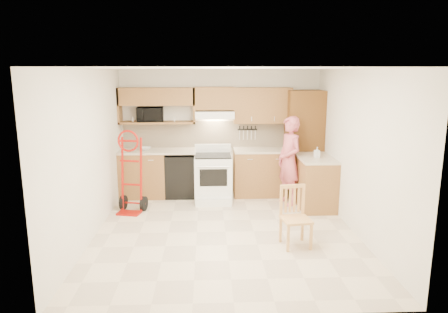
{
  "coord_description": "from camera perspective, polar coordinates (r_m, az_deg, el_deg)",
  "views": [
    {
      "loc": [
        -0.28,
        -6.0,
        2.46
      ],
      "look_at": [
        0.0,
        0.5,
        1.1
      ],
      "focal_mm": 32.74,
      "sensor_mm": 36.0,
      "label": 1
    }
  ],
  "objects": [
    {
      "name": "countertop_right",
      "position": [
        8.18,
        5.39,
        0.89
      ],
      "size": [
        1.14,
        0.63,
        0.04
      ],
      "primitive_type": "cube",
      "color": "#BAB098",
      "rests_on": "lower_cab_right"
    },
    {
      "name": "wall_front",
      "position": [
        3.94,
        1.71,
        -6.06
      ],
      "size": [
        4.0,
        0.02,
        2.5
      ],
      "primitive_type": "cube",
      "color": "white",
      "rests_on": "ground"
    },
    {
      "name": "dishwasher",
      "position": [
        8.23,
        -6.01,
        -2.59
      ],
      "size": [
        0.6,
        0.6,
        0.85
      ],
      "primitive_type": "cube",
      "color": "black",
      "rests_on": "ground"
    },
    {
      "name": "bowl",
      "position": [
        8.18,
        -10.91,
        1.08
      ],
      "size": [
        0.23,
        0.23,
        0.06
      ],
      "primitive_type": "imported",
      "rotation": [
        0.0,
        0.0,
        0.01
      ],
      "color": "white",
      "rests_on": "countertop_left"
    },
    {
      "name": "pantry_tall",
      "position": [
        8.3,
        11.03,
        1.8
      ],
      "size": [
        0.7,
        0.6,
        2.1
      ],
      "primitive_type": "cube",
      "color": "#523114",
      "rests_on": "ground"
    },
    {
      "name": "person",
      "position": [
        7.68,
        9.09,
        -0.6
      ],
      "size": [
        0.57,
        0.7,
        1.66
      ],
      "primitive_type": "imported",
      "rotation": [
        0.0,
        0.0,
        -1.25
      ],
      "color": "#C45865",
      "rests_on": "ground"
    },
    {
      "name": "backsplash",
      "position": [
        8.34,
        -0.5,
        3.11
      ],
      "size": [
        3.92,
        0.03,
        0.55
      ],
      "primitive_type": "cube",
      "color": "beige",
      "rests_on": "wall_back"
    },
    {
      "name": "countertop_return",
      "position": [
        7.58,
        12.74,
        -0.22
      ],
      "size": [
        0.63,
        1.0,
        0.04
      ],
      "primitive_type": "cube",
      "color": "#BAB098",
      "rests_on": "cab_return_right"
    },
    {
      "name": "lower_cab_right",
      "position": [
        8.28,
        5.33,
        -2.31
      ],
      "size": [
        1.14,
        0.6,
        0.9
      ],
      "primitive_type": "cube",
      "color": "brown",
      "rests_on": "ground"
    },
    {
      "name": "upper_cab_left",
      "position": [
        8.16,
        -9.38,
        8.27
      ],
      "size": [
        1.5,
        0.33,
        0.34
      ],
      "primitive_type": "cube",
      "color": "brown",
      "rests_on": "wall_back"
    },
    {
      "name": "upper_cab_center",
      "position": [
        8.11,
        -1.33,
        8.12
      ],
      "size": [
        0.76,
        0.33,
        0.44
      ],
      "primitive_type": "cube",
      "color": "brown",
      "rests_on": "wall_back"
    },
    {
      "name": "floor",
      "position": [
        6.5,
        0.19,
        -10.54
      ],
      "size": [
        4.0,
        4.5,
        0.02
      ],
      "primitive_type": "cube",
      "color": "beige",
      "rests_on": "ground"
    },
    {
      "name": "upper_cab_right",
      "position": [
        8.19,
        5.38,
        7.12
      ],
      "size": [
        1.14,
        0.33,
        0.7
      ],
      "primitive_type": "cube",
      "color": "brown",
      "rests_on": "wall_back"
    },
    {
      "name": "range",
      "position": [
        7.86,
        -1.52,
        -2.46
      ],
      "size": [
        0.71,
        0.94,
        1.05
      ],
      "primitive_type": null,
      "color": "white",
      "rests_on": "ground"
    },
    {
      "name": "lower_cab_left",
      "position": [
        8.3,
        -11.19,
        -2.44
      ],
      "size": [
        0.9,
        0.6,
        0.9
      ],
      "primitive_type": "cube",
      "color": "brown",
      "rests_on": "ground"
    },
    {
      "name": "knife_strip",
      "position": [
        8.34,
        3.29,
        3.37
      ],
      "size": [
        0.4,
        0.05,
        0.29
      ],
      "primitive_type": null,
      "color": "black",
      "rests_on": "backsplash"
    },
    {
      "name": "ceiling",
      "position": [
        6.01,
        0.21,
        12.28
      ],
      "size": [
        4.0,
        4.5,
        0.02
      ],
      "primitive_type": "cube",
      "color": "white",
      "rests_on": "ground"
    },
    {
      "name": "wall_left",
      "position": [
        6.36,
        -18.19,
        0.25
      ],
      "size": [
        0.02,
        4.5,
        2.5
      ],
      "primitive_type": "cube",
      "color": "white",
      "rests_on": "ground"
    },
    {
      "name": "dining_chair",
      "position": [
        5.93,
        10.03,
        -8.36
      ],
      "size": [
        0.44,
        0.47,
        0.87
      ],
      "primitive_type": null,
      "rotation": [
        0.0,
        0.0,
        0.14
      ],
      "color": "tan",
      "rests_on": "ground"
    },
    {
      "name": "hand_truck",
      "position": [
        7.35,
        -13.02,
        -2.65
      ],
      "size": [
        0.62,
        0.58,
        1.33
      ],
      "primitive_type": null,
      "rotation": [
        0.0,
        0.0,
        -0.22
      ],
      "color": "#A51109",
      "rests_on": "ground"
    },
    {
      "name": "cab_return_right",
      "position": [
        7.69,
        12.58,
        -3.65
      ],
      "size": [
        0.6,
        1.0,
        0.9
      ],
      "primitive_type": "cube",
      "color": "brown",
      "rests_on": "ground"
    },
    {
      "name": "wall_right",
      "position": [
        6.54,
        18.09,
        0.55
      ],
      "size": [
        0.02,
        4.5,
        2.5
      ],
      "primitive_type": "cube",
      "color": "white",
      "rests_on": "ground"
    },
    {
      "name": "soap_bottle",
      "position": [
        7.52,
        12.86,
        0.59
      ],
      "size": [
        0.1,
        0.1,
        0.19
      ],
      "primitive_type": "imported",
      "rotation": [
        0.0,
        0.0,
        0.13
      ],
      "color": "white",
      "rests_on": "countertop_return"
    },
    {
      "name": "microwave",
      "position": [
        8.21,
        -10.26,
        5.82
      ],
      "size": [
        0.53,
        0.38,
        0.28
      ],
      "primitive_type": "imported",
      "rotation": [
        0.0,
        0.0,
        0.06
      ],
      "color": "black",
      "rests_on": "upper_shelf_mw"
    },
    {
      "name": "range_hood",
      "position": [
        8.07,
        -1.32,
        5.89
      ],
      "size": [
        0.76,
        0.46,
        0.14
      ],
      "primitive_type": "cube",
      "color": "white",
      "rests_on": "wall_back"
    },
    {
      "name": "countertop_left",
      "position": [
        8.16,
        -9.24,
        0.76
      ],
      "size": [
        1.5,
        0.63,
        0.04
      ],
      "primitive_type": "cube",
      "color": "#BAB098",
      "rests_on": "lower_cab_left"
    },
    {
      "name": "upper_shelf_mw",
      "position": [
        8.21,
        -9.26,
        4.72
      ],
      "size": [
        1.5,
        0.33,
        0.04
      ],
      "primitive_type": "cube",
      "color": "brown",
      "rests_on": "wall_back"
    },
    {
      "name": "wall_back",
      "position": [
        8.36,
        -0.51,
        3.47
      ],
      "size": [
        4.0,
        0.02,
        2.5
      ],
      "primitive_type": "cube",
      "color": "white",
      "rests_on": "ground"
    }
  ]
}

